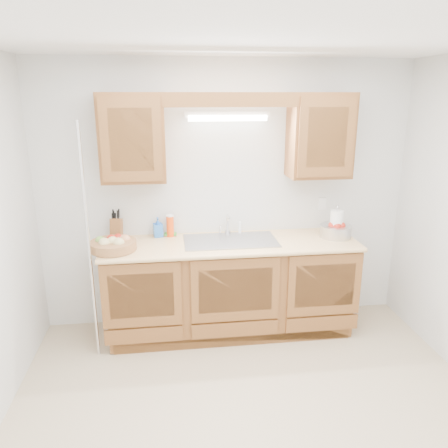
{
  "coord_description": "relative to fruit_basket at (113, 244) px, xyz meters",
  "views": [
    {
      "loc": [
        -0.54,
        -2.52,
        2.19
      ],
      "look_at": [
        -0.11,
        0.85,
        1.17
      ],
      "focal_mm": 35.0,
      "sensor_mm": 36.0,
      "label": 1
    }
  ],
  "objects": [
    {
      "name": "room",
      "position": [
        1.03,
        -1.1,
        0.3
      ],
      "size": [
        3.52,
        3.5,
        2.5
      ],
      "color": "tan",
      "rests_on": "ground"
    },
    {
      "name": "base_cabinets",
      "position": [
        1.03,
        0.1,
        -0.51
      ],
      "size": [
        2.2,
        0.6,
        0.86
      ],
      "primitive_type": "cube",
      "color": "brown",
      "rests_on": "ground"
    },
    {
      "name": "countertop",
      "position": [
        1.03,
        0.09,
        -0.07
      ],
      "size": [
        2.3,
        0.63,
        0.04
      ],
      "primitive_type": "cube",
      "color": "#EABF7B",
      "rests_on": "base_cabinets"
    },
    {
      "name": "upper_cabinet_left",
      "position": [
        0.2,
        0.24,
        0.87
      ],
      "size": [
        0.55,
        0.33,
        0.75
      ],
      "primitive_type": "cube",
      "color": "brown",
      "rests_on": "room"
    },
    {
      "name": "upper_cabinet_right",
      "position": [
        1.86,
        0.24,
        0.87
      ],
      "size": [
        0.55,
        0.33,
        0.75
      ],
      "primitive_type": "cube",
      "color": "brown",
      "rests_on": "room"
    },
    {
      "name": "valance",
      "position": [
        1.03,
        0.09,
        1.19
      ],
      "size": [
        2.2,
        0.05,
        0.12
      ],
      "primitive_type": "cube",
      "color": "brown",
      "rests_on": "room"
    },
    {
      "name": "fluorescent_fixture",
      "position": [
        1.03,
        0.32,
        1.04
      ],
      "size": [
        0.76,
        0.08,
        0.08
      ],
      "color": "white",
      "rests_on": "room"
    },
    {
      "name": "sink",
      "position": [
        1.03,
        0.11,
        -0.13
      ],
      "size": [
        0.84,
        0.46,
        0.36
      ],
      "color": "#9E9EA3",
      "rests_on": "countertop"
    },
    {
      "name": "wire_shelf_pole",
      "position": [
        -0.17,
        -0.16,
        0.05
      ],
      "size": [
        0.03,
        0.03,
        2.0
      ],
      "primitive_type": "cylinder",
      "color": "silver",
      "rests_on": "ground"
    },
    {
      "name": "outlet_plate",
      "position": [
        1.98,
        0.39,
        0.2
      ],
      "size": [
        0.08,
        0.01,
        0.12
      ],
      "primitive_type": "cube",
      "color": "white",
      "rests_on": "room"
    },
    {
      "name": "fruit_basket",
      "position": [
        0.0,
        0.0,
        0.0
      ],
      "size": [
        0.44,
        0.44,
        0.12
      ],
      "rotation": [
        0.0,
        0.0,
        0.12
      ],
      "color": "#9C693F",
      "rests_on": "countertop"
    },
    {
      "name": "knife_block",
      "position": [
        0.0,
        0.3,
        0.05
      ],
      "size": [
        0.11,
        0.17,
        0.29
      ],
      "rotation": [
        0.0,
        0.0,
        -0.1
      ],
      "color": "brown",
      "rests_on": "countertop"
    },
    {
      "name": "orange_canister",
      "position": [
        0.49,
        0.32,
        0.05
      ],
      "size": [
        0.08,
        0.08,
        0.21
      ],
      "rotation": [
        0.0,
        0.0,
        -0.2
      ],
      "color": "#FE490E",
      "rests_on": "countertop"
    },
    {
      "name": "soap_bottle",
      "position": [
        0.38,
        0.33,
        0.04
      ],
      "size": [
        0.1,
        0.1,
        0.18
      ],
      "primitive_type": "imported",
      "rotation": [
        0.0,
        0.0,
        0.18
      ],
      "color": "blue",
      "rests_on": "countertop"
    },
    {
      "name": "sponge",
      "position": [
        0.49,
        0.34,
        -0.05
      ],
      "size": [
        0.12,
        0.08,
        0.02
      ],
      "rotation": [
        0.0,
        0.0,
        -0.06
      ],
      "color": "#CC333F",
      "rests_on": "countertop"
    },
    {
      "name": "paper_towel",
      "position": [
        2.03,
        0.11,
        0.07
      ],
      "size": [
        0.14,
        0.14,
        0.3
      ],
      "rotation": [
        0.0,
        0.0,
        0.04
      ],
      "color": "silver",
      "rests_on": "countertop"
    },
    {
      "name": "apple_bowl",
      "position": [
        2.02,
        0.1,
        0.01
      ],
      "size": [
        0.33,
        0.33,
        0.15
      ],
      "rotation": [
        0.0,
        0.0,
        0.14
      ],
      "color": "silver",
      "rests_on": "countertop"
    }
  ]
}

